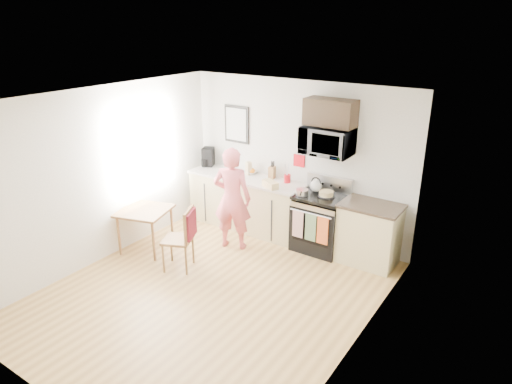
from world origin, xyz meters
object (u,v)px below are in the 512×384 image
Objects in this scene: chair at (186,231)px; cake at (326,194)px; range at (320,224)px; person at (232,199)px; microwave at (327,141)px; dining_table at (145,214)px.

cake is at bearing 24.90° from chair.
range is 1.44m from person.
person is 1.74× the size of chair.
range reaches higher than chair.
chair is at bearing -128.75° from range.
person is at bearing -149.32° from range.
person is at bearing 57.80° from chair.
microwave reaches higher than range.
chair is (-1.33, -1.76, -1.14)m from microwave.
cake is (0.09, -0.12, -0.79)m from microwave.
chair reaches higher than dining_table.
person is 1.39m from dining_table.
person reaches higher than chair.
microwave is 2.91× the size of cake.
cake is at bearing -171.36° from person.
microwave is (-0.00, 0.10, 1.32)m from range.
microwave is at bearing 28.69° from chair.
range is 1.21× the size of chair.
person is (-1.20, -0.71, 0.39)m from range.
dining_table is (-2.28, -1.66, -1.15)m from microwave.
dining_table is (-1.08, -0.85, -0.23)m from person.
range is 2.13m from chair.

